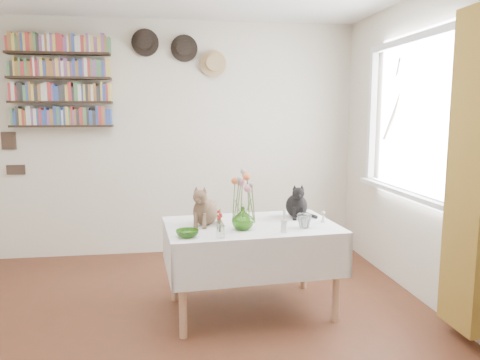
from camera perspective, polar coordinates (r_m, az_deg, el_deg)
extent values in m
cube|color=brown|center=(3.25, -7.54, -20.48)|extent=(4.04, 4.54, 0.04)
cube|color=silver|center=(5.13, -8.34, 4.95)|extent=(4.04, 0.04, 2.54)
cube|color=silver|center=(0.65, -5.48, -18.42)|extent=(4.04, 0.04, 2.54)
cube|color=silver|center=(3.52, 26.98, 2.64)|extent=(0.04, 4.54, 2.54)
cube|color=white|center=(4.16, 20.22, 7.22)|extent=(0.01, 1.40, 1.20)
cube|color=white|center=(4.20, 20.66, 15.82)|extent=(0.06, 1.52, 0.06)
cube|color=white|center=(4.22, 19.79, -1.36)|extent=(0.06, 1.52, 0.06)
cube|color=white|center=(3.54, 25.92, 6.79)|extent=(0.06, 0.06, 1.20)
cube|color=white|center=(4.82, 16.02, 7.48)|extent=(0.06, 0.06, 1.20)
cube|color=white|center=(4.20, 19.43, -1.38)|extent=(0.12, 1.50, 0.04)
cube|color=brown|center=(3.37, 26.38, 0.74)|extent=(0.12, 0.38, 2.10)
cube|color=white|center=(3.60, 1.34, -5.84)|extent=(1.35, 0.93, 0.06)
cylinder|color=tan|center=(3.30, -7.00, -13.58)|extent=(0.06, 0.06, 0.64)
cylinder|color=tan|center=(3.58, 11.69, -11.87)|extent=(0.06, 0.06, 0.64)
cylinder|color=tan|center=(3.92, -8.07, -9.98)|extent=(0.06, 0.06, 0.64)
cylinder|color=tan|center=(4.17, 7.80, -8.87)|extent=(0.06, 0.06, 0.64)
imported|color=#61AA35|center=(3.41, 0.34, -4.68)|extent=(0.20, 0.20, 0.17)
imported|color=#61AA35|center=(3.25, -6.43, -6.50)|extent=(0.20, 0.20, 0.05)
imported|color=white|center=(3.51, 7.85, -4.96)|extent=(0.13, 0.13, 0.10)
cylinder|color=white|center=(3.35, 5.39, -5.61)|extent=(0.05, 0.05, 0.09)
cylinder|color=white|center=(3.33, 5.41, -4.19)|extent=(0.02, 0.02, 0.08)
cylinder|color=white|center=(3.21, -2.40, -6.28)|extent=(0.06, 0.06, 0.09)
cone|color=white|center=(3.70, 10.13, -4.59)|extent=(0.05, 0.05, 0.07)
sphere|color=beige|center=(3.69, 10.14, -3.94)|extent=(0.03, 0.03, 0.03)
cylinder|color=#4C7233|center=(3.39, -0.18, -2.77)|extent=(0.01, 0.01, 0.30)
sphere|color=pink|center=(3.37, -0.18, -0.26)|extent=(0.07, 0.07, 0.07)
cylinder|color=#4C7233|center=(3.38, 1.07, -3.17)|extent=(0.01, 0.01, 0.26)
sphere|color=pink|center=(3.35, 1.08, -0.99)|extent=(0.06, 0.06, 0.06)
cylinder|color=#4C7233|center=(3.42, 1.26, -2.33)|extent=(0.01, 0.01, 0.34)
sphere|color=orange|center=(3.39, 1.27, 0.49)|extent=(0.06, 0.06, 0.06)
cylinder|color=#4C7233|center=(3.41, -0.76, -2.61)|extent=(0.01, 0.01, 0.31)
sphere|color=orange|center=(3.39, -0.76, -0.03)|extent=(0.05, 0.05, 0.05)
cylinder|color=#4C7233|center=(3.43, 0.21, -2.06)|extent=(0.01, 0.01, 0.37)
sphere|color=#999E93|center=(3.40, 0.22, 1.01)|extent=(0.04, 0.04, 0.04)
cylinder|color=#4C7233|center=(3.35, -0.42, -2.66)|extent=(0.01, 0.01, 0.33)
sphere|color=#999E93|center=(3.32, -0.42, 0.14)|extent=(0.04, 0.04, 0.04)
cylinder|color=#4C7233|center=(3.36, 1.63, -2.97)|extent=(0.01, 0.01, 0.29)
sphere|color=#999E93|center=(3.33, 1.64, -0.52)|extent=(0.04, 0.04, 0.04)
cube|color=black|center=(5.13, -20.82, 6.18)|extent=(1.00, 0.16, 0.02)
cube|color=black|center=(5.13, -20.96, 8.86)|extent=(1.00, 0.16, 0.02)
cube|color=black|center=(5.14, -21.10, 11.53)|extent=(1.00, 0.16, 0.02)
cube|color=black|center=(5.16, -21.25, 14.19)|extent=(1.00, 0.16, 0.02)
cylinder|color=black|center=(5.12, -11.49, 16.10)|extent=(0.28, 0.02, 0.28)
cylinder|color=black|center=(5.08, -11.51, 16.16)|extent=(0.16, 0.08, 0.16)
cylinder|color=black|center=(5.11, -6.82, 15.65)|extent=(0.28, 0.02, 0.28)
cylinder|color=black|center=(5.07, -6.80, 15.71)|extent=(0.16, 0.08, 0.16)
cylinder|color=tan|center=(5.11, -3.32, 13.99)|extent=(0.28, 0.02, 0.28)
cylinder|color=tan|center=(5.07, -3.28, 14.04)|extent=(0.16, 0.08, 0.16)
cube|color=#38281E|center=(5.34, -26.37, 4.31)|extent=(0.14, 0.02, 0.18)
cube|color=#38281E|center=(5.35, -25.65, 1.13)|extent=(0.18, 0.02, 0.10)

